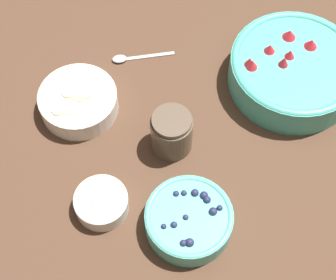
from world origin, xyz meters
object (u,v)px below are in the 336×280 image
at_px(bowl_blueberries, 189,219).
at_px(bowl_bananas, 78,100).
at_px(bowl_strawberries, 294,69).
at_px(bowl_cream, 101,202).
at_px(jar_chocolate, 172,134).

height_order(bowl_blueberries, bowl_bananas, bowl_blueberries).
xyz_separation_m(bowl_strawberries, bowl_bananas, (-0.45, 0.04, -0.02)).
distance_m(bowl_bananas, bowl_cream, 0.23).
relative_size(bowl_strawberries, bowl_blueberries, 1.68).
height_order(bowl_strawberries, bowl_bananas, bowl_strawberries).
height_order(bowl_strawberries, bowl_blueberries, bowl_strawberries).
relative_size(bowl_strawberries, bowl_cream, 2.66).
relative_size(bowl_strawberries, bowl_bananas, 1.67).
bearing_deg(bowl_bananas, bowl_strawberries, -5.19).
bearing_deg(jar_chocolate, bowl_cream, -148.11).
xyz_separation_m(bowl_strawberries, bowl_blueberries, (-0.30, -0.26, -0.01)).
relative_size(bowl_strawberries, jar_chocolate, 2.85).
xyz_separation_m(bowl_blueberries, bowl_cream, (-0.15, 0.07, -0.01)).
xyz_separation_m(bowl_strawberries, bowl_cream, (-0.44, -0.19, -0.02)).
bearing_deg(bowl_strawberries, bowl_cream, -156.81).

